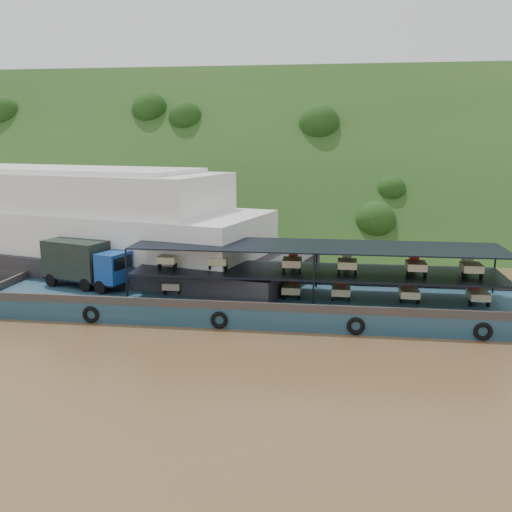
# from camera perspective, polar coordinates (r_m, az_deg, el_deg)

# --- Properties ---
(ground) EXTENTS (160.00, 160.00, 0.00)m
(ground) POSITION_cam_1_polar(r_m,az_deg,el_deg) (36.82, 2.46, -5.91)
(ground) COLOR brown
(ground) RESTS_ON ground
(hillside) EXTENTS (140.00, 39.60, 39.60)m
(hillside) POSITION_cam_1_polar(r_m,az_deg,el_deg) (71.89, 5.17, 2.71)
(hillside) COLOR #1A3413
(hillside) RESTS_ON ground
(cargo_barge) EXTENTS (35.00, 7.18, 4.54)m
(cargo_barge) POSITION_cam_1_polar(r_m,az_deg,el_deg) (37.04, -0.65, -4.04)
(cargo_barge) COLOR #16394D
(cargo_barge) RESTS_ON ground
(passenger_ferry) EXTENTS (45.18, 21.81, 8.88)m
(passenger_ferry) POSITION_cam_1_polar(r_m,az_deg,el_deg) (50.13, -20.33, 2.60)
(passenger_ferry) COLOR black
(passenger_ferry) RESTS_ON ground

